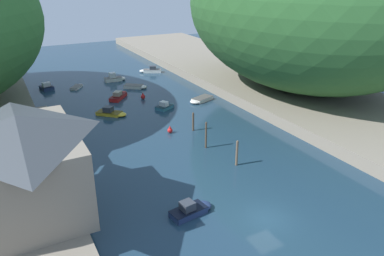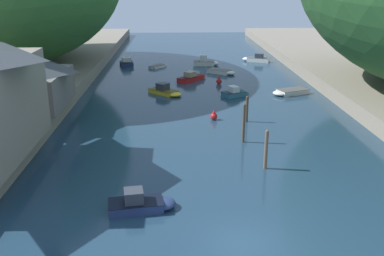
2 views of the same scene
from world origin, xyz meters
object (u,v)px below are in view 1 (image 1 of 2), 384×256
(waterfront_building, at_px, (23,162))
(channel_buoy_near, at_px, (170,130))
(channel_buoy_far, at_px, (143,96))
(person_by_boathouse, at_px, (37,157))
(boat_far_upstream, at_px, (192,209))
(boat_red_skiff, at_px, (166,106))
(boat_small_dinghy, at_px, (112,113))
(boat_yellow_tender, at_px, (200,100))
(person_on_quay, at_px, (56,170))
(boat_cabin_cruiser, at_px, (150,70))
(boat_open_rowboat, at_px, (115,78))
(boathouse_shed, at_px, (24,128))
(boat_navy_launch, at_px, (119,96))
(boat_far_right_bank, at_px, (136,87))
(boat_near_quay, at_px, (46,87))
(boat_mid_channel, at_px, (77,87))

(waterfront_building, xyz_separation_m, channel_buoy_near, (18.44, 11.92, -5.39))
(channel_buoy_far, relative_size, person_by_boathouse, 0.67)
(boat_far_upstream, bearing_deg, person_by_boathouse, -147.02)
(boat_red_skiff, distance_m, boat_small_dinghy, 8.48)
(boat_yellow_tender, distance_m, person_on_quay, 31.39)
(boat_cabin_cruiser, height_order, boat_open_rowboat, boat_open_rowboat)
(boat_yellow_tender, xyz_separation_m, boat_far_upstream, (-15.84, -26.87, 0.13))
(boathouse_shed, relative_size, channel_buoy_near, 8.73)
(person_on_quay, bearing_deg, channel_buoy_far, -46.16)
(boat_navy_launch, bearing_deg, boat_small_dinghy, -75.48)
(boat_cabin_cruiser, height_order, person_by_boathouse, person_by_boathouse)
(boat_small_dinghy, bearing_deg, person_by_boathouse, 4.69)
(boat_yellow_tender, relative_size, person_by_boathouse, 2.88)
(boat_far_right_bank, relative_size, boat_yellow_tender, 0.89)
(person_on_quay, distance_m, person_by_boathouse, 3.79)
(boat_small_dinghy, xyz_separation_m, boat_yellow_tender, (14.88, -0.67, -0.09))
(boat_open_rowboat, bearing_deg, boat_near_quay, -88.31)
(waterfront_building, relative_size, boathouse_shed, 1.42)
(boat_far_upstream, distance_m, person_by_boathouse, 16.95)
(boat_yellow_tender, height_order, person_by_boathouse, person_by_boathouse)
(boathouse_shed, height_order, boat_open_rowboat, boathouse_shed)
(boat_far_upstream, height_order, channel_buoy_far, boat_far_upstream)
(boat_open_rowboat, distance_m, person_by_boathouse, 37.92)
(waterfront_building, xyz_separation_m, boat_cabin_cruiser, (28.34, 43.30, -5.35))
(boat_cabin_cruiser, relative_size, boat_far_right_bank, 1.09)
(boat_small_dinghy, xyz_separation_m, boat_far_upstream, (-0.96, -27.54, 0.04))
(boat_navy_launch, bearing_deg, boat_yellow_tender, 4.34)
(waterfront_building, relative_size, boat_yellow_tender, 2.66)
(boathouse_shed, bearing_deg, waterfront_building, -94.20)
(person_on_quay, bearing_deg, boat_mid_channel, -23.91)
(boat_far_upstream, height_order, boat_near_quay, boat_near_quay)
(person_by_boathouse, bearing_deg, boat_far_upstream, -139.16)
(boat_near_quay, xyz_separation_m, person_by_boathouse, (-5.32, -33.46, 2.11))
(boat_cabin_cruiser, height_order, boat_navy_launch, boat_cabin_cruiser)
(boat_cabin_cruiser, height_order, boat_mid_channel, boat_cabin_cruiser)
(person_by_boathouse, bearing_deg, channel_buoy_far, -44.02)
(boat_red_skiff, height_order, boat_small_dinghy, boat_small_dinghy)
(boat_far_upstream, distance_m, boat_near_quay, 46.47)
(boat_cabin_cruiser, height_order, channel_buoy_far, boat_cabin_cruiser)
(boat_open_rowboat, bearing_deg, waterfront_building, -23.03)
(boat_mid_channel, bearing_deg, waterfront_building, -72.41)
(boat_small_dinghy, height_order, boat_open_rowboat, boat_open_rowboat)
(boat_navy_launch, relative_size, person_by_boathouse, 2.91)
(boat_far_right_bank, bearing_deg, boathouse_shed, -6.43)
(boat_cabin_cruiser, bearing_deg, person_on_quay, 172.86)
(boat_far_right_bank, distance_m, boat_mid_channel, 11.03)
(waterfront_building, xyz_separation_m, boat_yellow_tender, (28.41, 21.49, -5.50))
(boat_navy_launch, relative_size, boat_near_quay, 1.45)
(boat_navy_launch, xyz_separation_m, channel_buoy_near, (1.33, -17.72, -0.01))
(boat_near_quay, distance_m, person_by_boathouse, 33.95)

